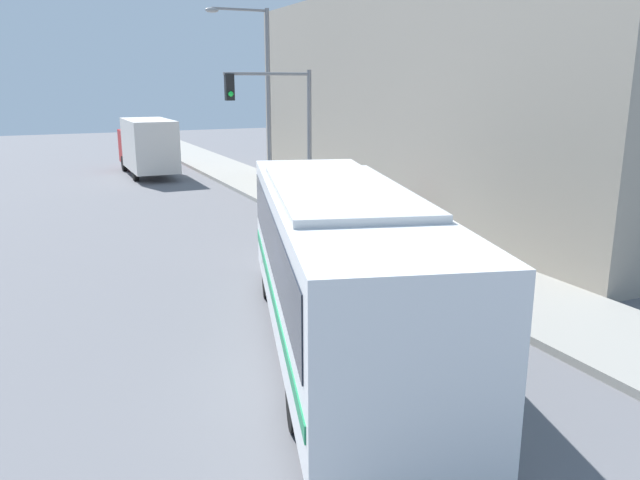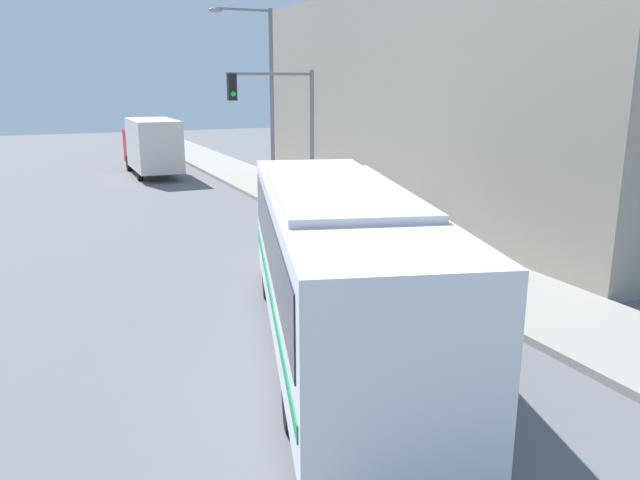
{
  "view_description": "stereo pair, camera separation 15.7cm",
  "coord_description": "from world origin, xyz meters",
  "px_view_note": "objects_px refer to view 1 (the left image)",
  "views": [
    {
      "loc": [
        -4.15,
        -8.76,
        5.08
      ],
      "look_at": [
        1.95,
        4.46,
        1.39
      ],
      "focal_mm": 35.0,
      "sensor_mm": 36.0,
      "label": 1
    },
    {
      "loc": [
        -4.01,
        -8.82,
        5.08
      ],
      "look_at": [
        1.95,
        4.46,
        1.39
      ],
      "focal_mm": 35.0,
      "sensor_mm": 36.0,
      "label": 2
    }
  ],
  "objects_px": {
    "fire_hydrant": "(484,283)",
    "street_lamp": "(261,88)",
    "city_bus": "(338,257)",
    "pedestrian_near_corner": "(399,210)",
    "traffic_light_pole": "(281,118)",
    "delivery_truck": "(147,145)"
  },
  "relations": [
    {
      "from": "fire_hydrant",
      "to": "street_lamp",
      "type": "distance_m",
      "value": 15.57
    },
    {
      "from": "city_bus",
      "to": "pedestrian_near_corner",
      "type": "distance_m",
      "value": 9.09
    },
    {
      "from": "city_bus",
      "to": "fire_hydrant",
      "type": "relative_size",
      "value": 14.24
    },
    {
      "from": "traffic_light_pole",
      "to": "street_lamp",
      "type": "bearing_deg",
      "value": 79.14
    },
    {
      "from": "traffic_light_pole",
      "to": "pedestrian_near_corner",
      "type": "distance_m",
      "value": 5.6
    },
    {
      "from": "city_bus",
      "to": "delivery_truck",
      "type": "relative_size",
      "value": 1.49
    },
    {
      "from": "street_lamp",
      "to": "pedestrian_near_corner",
      "type": "distance_m",
      "value": 9.63
    },
    {
      "from": "city_bus",
      "to": "pedestrian_near_corner",
      "type": "bearing_deg",
      "value": 66.88
    },
    {
      "from": "street_lamp",
      "to": "pedestrian_near_corner",
      "type": "xyz_separation_m",
      "value": [
        1.66,
        -8.67,
        -3.86
      ]
    },
    {
      "from": "traffic_light_pole",
      "to": "street_lamp",
      "type": "relative_size",
      "value": 0.68
    },
    {
      "from": "street_lamp",
      "to": "pedestrian_near_corner",
      "type": "bearing_deg",
      "value": -79.19
    },
    {
      "from": "city_bus",
      "to": "delivery_truck",
      "type": "distance_m",
      "value": 25.4
    },
    {
      "from": "fire_hydrant",
      "to": "street_lamp",
      "type": "height_order",
      "value": "street_lamp"
    },
    {
      "from": "delivery_truck",
      "to": "traffic_light_pole",
      "type": "height_order",
      "value": "traffic_light_pole"
    },
    {
      "from": "delivery_truck",
      "to": "pedestrian_near_corner",
      "type": "xyz_separation_m",
      "value": [
        4.98,
        -18.38,
        -0.73
      ]
    },
    {
      "from": "city_bus",
      "to": "fire_hydrant",
      "type": "bearing_deg",
      "value": 25.81
    },
    {
      "from": "city_bus",
      "to": "traffic_light_pole",
      "type": "xyz_separation_m",
      "value": [
        3.19,
        11.1,
        1.99
      ]
    },
    {
      "from": "delivery_truck",
      "to": "traffic_light_pole",
      "type": "relative_size",
      "value": 1.33
    },
    {
      "from": "delivery_truck",
      "to": "street_lamp",
      "type": "distance_m",
      "value": 10.74
    },
    {
      "from": "delivery_truck",
      "to": "pedestrian_near_corner",
      "type": "height_order",
      "value": "delivery_truck"
    },
    {
      "from": "city_bus",
      "to": "traffic_light_pole",
      "type": "relative_size",
      "value": 1.98
    },
    {
      "from": "city_bus",
      "to": "fire_hydrant",
      "type": "height_order",
      "value": "city_bus"
    }
  ]
}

